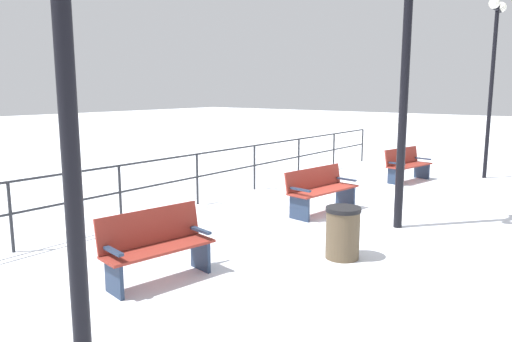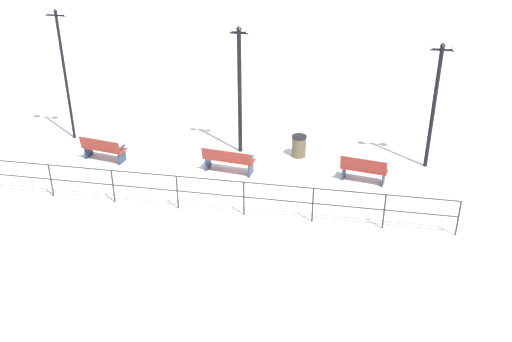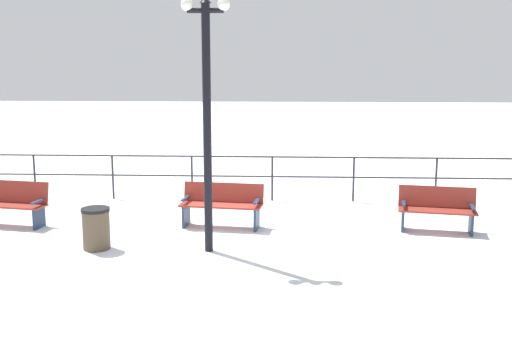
{
  "view_description": "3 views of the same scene",
  "coord_description": "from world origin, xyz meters",
  "px_view_note": "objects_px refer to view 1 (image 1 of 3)",
  "views": [
    {
      "loc": [
        4.79,
        -8.34,
        2.47
      ],
      "look_at": [
        -1.47,
        -0.29,
        0.74
      ],
      "focal_mm": 34.33,
      "sensor_mm": 36.0,
      "label": 1
    },
    {
      "loc": [
        -17.38,
        -4.04,
        9.56
      ],
      "look_at": [
        -2.12,
        -1.28,
        1.26
      ],
      "focal_mm": 42.97,
      "sensor_mm": 36.0,
      "label": 2
    },
    {
      "loc": [
        11.96,
        1.33,
        3.37
      ],
      "look_at": [
        -1.72,
        0.64,
        0.88
      ],
      "focal_mm": 42.1,
      "sensor_mm": 36.0,
      "label": 3
    }
  ],
  "objects_px": {
    "lamppost_middle": "(405,74)",
    "trash_bin": "(343,233)",
    "lamppost_near": "(63,31)",
    "lamppost_far": "(494,52)",
    "bench_third": "(407,164)",
    "bench_second": "(321,189)",
    "bench_nearest": "(156,245)"
  },
  "relations": [
    {
      "from": "lamppost_middle",
      "to": "trash_bin",
      "type": "bearing_deg",
      "value": -90.44
    },
    {
      "from": "lamppost_near",
      "to": "lamppost_middle",
      "type": "relative_size",
      "value": 0.96
    },
    {
      "from": "trash_bin",
      "to": "lamppost_near",
      "type": "bearing_deg",
      "value": -89.79
    },
    {
      "from": "lamppost_middle",
      "to": "lamppost_far",
      "type": "distance_m",
      "value": 6.28
    },
    {
      "from": "lamppost_near",
      "to": "lamppost_far",
      "type": "bearing_deg",
      "value": 90.0
    },
    {
      "from": "lamppost_far",
      "to": "trash_bin",
      "type": "xyz_separation_m",
      "value": [
        -0.02,
        -8.3,
        -3.04
      ]
    },
    {
      "from": "lamppost_far",
      "to": "bench_third",
      "type": "bearing_deg",
      "value": -130.53
    },
    {
      "from": "lamppost_middle",
      "to": "bench_second",
      "type": "bearing_deg",
      "value": 177.83
    },
    {
      "from": "lamppost_middle",
      "to": "lamppost_far",
      "type": "relative_size",
      "value": 0.94
    },
    {
      "from": "bench_nearest",
      "to": "lamppost_near",
      "type": "xyz_separation_m",
      "value": [
        1.52,
        -2.04,
        2.39
      ]
    },
    {
      "from": "bench_nearest",
      "to": "lamppost_middle",
      "type": "height_order",
      "value": "lamppost_middle"
    },
    {
      "from": "lamppost_middle",
      "to": "bench_nearest",
      "type": "bearing_deg",
      "value": -109.44
    },
    {
      "from": "bench_third",
      "to": "lamppost_middle",
      "type": "relative_size",
      "value": 0.36
    },
    {
      "from": "bench_second",
      "to": "lamppost_middle",
      "type": "bearing_deg",
      "value": 5.02
    },
    {
      "from": "bench_second",
      "to": "trash_bin",
      "type": "xyz_separation_m",
      "value": [
        1.62,
        -2.13,
        -0.09
      ]
    },
    {
      "from": "bench_third",
      "to": "trash_bin",
      "type": "distance_m",
      "value": 6.67
    },
    {
      "from": "bench_third",
      "to": "lamppost_far",
      "type": "relative_size",
      "value": 0.33
    },
    {
      "from": "bench_nearest",
      "to": "trash_bin",
      "type": "xyz_separation_m",
      "value": [
        1.5,
        2.24,
        -0.09
      ]
    },
    {
      "from": "bench_nearest",
      "to": "lamppost_near",
      "type": "height_order",
      "value": "lamppost_near"
    },
    {
      "from": "bench_second",
      "to": "lamppost_near",
      "type": "xyz_separation_m",
      "value": [
        1.64,
        -6.4,
        2.39
      ]
    },
    {
      "from": "bench_third",
      "to": "lamppost_far",
      "type": "xyz_separation_m",
      "value": [
        1.54,
        1.81,
        2.97
      ]
    },
    {
      "from": "bench_nearest",
      "to": "lamppost_far",
      "type": "bearing_deg",
      "value": 91.51
    },
    {
      "from": "lamppost_far",
      "to": "lamppost_middle",
      "type": "bearing_deg",
      "value": -90.0
    },
    {
      "from": "lamppost_near",
      "to": "lamppost_far",
      "type": "height_order",
      "value": "lamppost_far"
    },
    {
      "from": "trash_bin",
      "to": "bench_second",
      "type": "bearing_deg",
      "value": 127.34
    },
    {
      "from": "bench_nearest",
      "to": "bench_second",
      "type": "distance_m",
      "value": 4.36
    },
    {
      "from": "bench_third",
      "to": "lamppost_near",
      "type": "height_order",
      "value": "lamppost_near"
    },
    {
      "from": "lamppost_near",
      "to": "lamppost_far",
      "type": "xyz_separation_m",
      "value": [
        0.0,
        12.58,
        0.56
      ]
    },
    {
      "from": "bench_nearest",
      "to": "lamppost_middle",
      "type": "xyz_separation_m",
      "value": [
        1.52,
        4.3,
        2.23
      ]
    },
    {
      "from": "bench_second",
      "to": "lamppost_middle",
      "type": "xyz_separation_m",
      "value": [
        1.64,
        -0.06,
        2.23
      ]
    },
    {
      "from": "lamppost_far",
      "to": "lamppost_near",
      "type": "bearing_deg",
      "value": -90.0
    },
    {
      "from": "bench_third",
      "to": "lamppost_near",
      "type": "relative_size",
      "value": 0.37
    }
  ]
}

